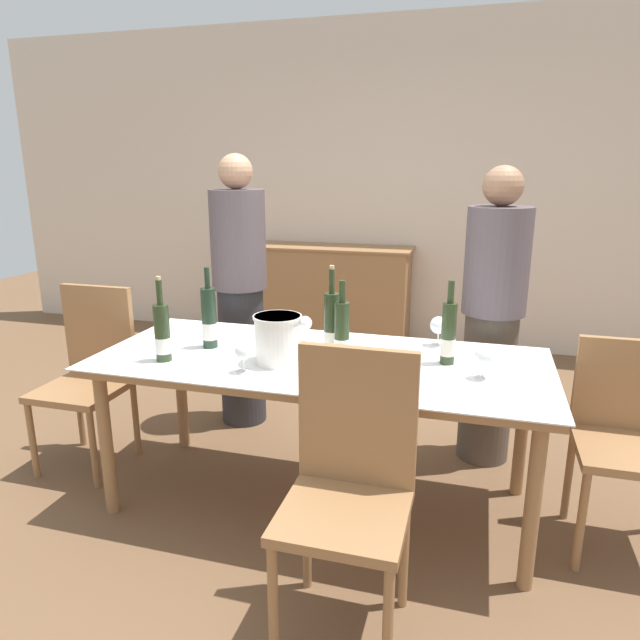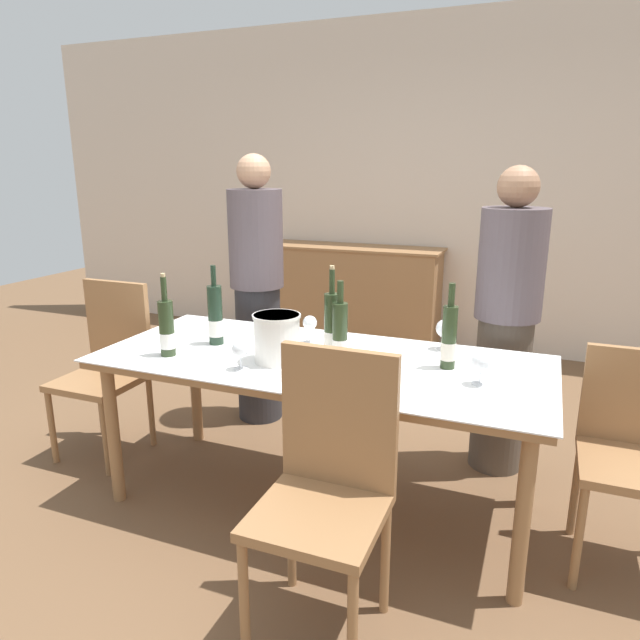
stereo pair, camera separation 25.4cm
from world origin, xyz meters
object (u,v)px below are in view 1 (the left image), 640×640
(wine_glass_3, at_px, (243,353))
(person_guest_left, at_px, (492,320))
(dining_table, at_px, (320,372))
(sideboard_cabinet, at_px, (321,295))
(wine_bottle_3, at_px, (209,320))
(wine_bottle_2, at_px, (162,333))
(wine_glass_1, at_px, (439,326))
(person_host, at_px, (240,293))
(wine_bottle_1, at_px, (448,334))
(chair_left_end, at_px, (91,366))
(wine_glass_0, at_px, (484,357))
(ice_bucket, at_px, (278,338))
(chair_right_end, at_px, (628,430))
(wine_bottle_0, at_px, (342,335))
(wine_bottle_4, at_px, (332,327))
(chair_near_front, at_px, (350,475))
(wine_glass_2, at_px, (305,324))

(wine_glass_3, relative_size, person_guest_left, 0.08)
(dining_table, bearing_deg, person_guest_left, 42.56)
(sideboard_cabinet, relative_size, wine_bottle_3, 4.14)
(wine_bottle_2, distance_m, wine_glass_1, 1.29)
(wine_glass_3, relative_size, person_host, 0.08)
(dining_table, relative_size, wine_bottle_3, 5.23)
(person_host, bearing_deg, wine_bottle_1, -28.17)
(wine_glass_3, distance_m, chair_left_end, 1.15)
(sideboard_cabinet, relative_size, person_guest_left, 1.01)
(dining_table, bearing_deg, wine_bottle_1, 8.75)
(sideboard_cabinet, xyz_separation_m, wine_glass_1, (1.20, -2.15, 0.39))
(wine_bottle_2, xyz_separation_m, wine_glass_0, (1.38, 0.16, -0.03))
(ice_bucket, height_order, chair_left_end, chair_left_end)
(wine_bottle_1, xyz_separation_m, chair_right_end, (0.75, -0.01, -0.35))
(wine_bottle_0, distance_m, wine_bottle_3, 0.67)
(wine_glass_0, bearing_deg, sideboard_cabinet, 118.90)
(wine_bottle_1, relative_size, person_guest_left, 0.23)
(wine_bottle_4, height_order, chair_right_end, wine_bottle_4)
(sideboard_cabinet, xyz_separation_m, wine_bottle_4, (0.74, -2.46, 0.43))
(wine_bottle_2, relative_size, chair_near_front, 0.39)
(chair_near_front, bearing_deg, wine_bottle_2, 155.25)
(dining_table, height_order, person_guest_left, person_guest_left)
(wine_bottle_0, xyz_separation_m, person_guest_left, (0.64, 0.74, -0.08))
(dining_table, height_order, wine_bottle_0, wine_bottle_0)
(wine_glass_2, xyz_separation_m, person_host, (-0.60, 0.58, -0.00))
(wine_bottle_3, height_order, person_host, person_host)
(wine_glass_0, height_order, person_guest_left, person_guest_left)
(wine_glass_3, height_order, chair_right_end, chair_right_end)
(wine_glass_2, bearing_deg, wine_glass_1, 12.62)
(wine_bottle_3, bearing_deg, chair_left_end, 174.26)
(ice_bucket, distance_m, chair_near_front, 0.77)
(ice_bucket, height_order, wine_bottle_2, wine_bottle_2)
(wine_bottle_3, xyz_separation_m, person_guest_left, (1.31, 0.68, -0.08))
(chair_right_end, bearing_deg, person_host, 161.20)
(wine_bottle_0, relative_size, wine_bottle_2, 0.98)
(wine_bottle_3, bearing_deg, sideboard_cabinet, 93.26)
(dining_table, distance_m, wine_bottle_0, 0.24)
(wine_bottle_3, distance_m, person_host, 0.78)
(wine_glass_1, distance_m, chair_near_front, 1.06)
(wine_glass_0, bearing_deg, wine_glass_1, 117.87)
(dining_table, distance_m, wine_glass_0, 0.73)
(wine_glass_1, bearing_deg, wine_bottle_0, -134.88)
(wine_bottle_0, distance_m, person_host, 1.18)
(wine_bottle_3, bearing_deg, chair_near_front, -38.64)
(wine_glass_2, bearing_deg, wine_bottle_1, -9.19)
(chair_near_front, height_order, chair_right_end, chair_near_front)
(wine_bottle_2, xyz_separation_m, chair_right_end, (1.98, 0.30, -0.35))
(sideboard_cabinet, height_order, chair_right_end, sideboard_cabinet)
(wine_bottle_1, distance_m, chair_left_end, 1.90)
(wine_bottle_1, relative_size, wine_glass_3, 2.94)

